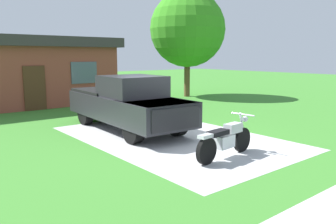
{
  "coord_description": "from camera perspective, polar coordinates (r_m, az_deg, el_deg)",
  "views": [
    {
      "loc": [
        -6.66,
        -7.99,
        2.57
      ],
      "look_at": [
        -0.42,
        -0.25,
        0.9
      ],
      "focal_mm": 36.08,
      "sensor_mm": 36.0,
      "label": 1
    }
  ],
  "objects": [
    {
      "name": "ground_plane",
      "position": [
        10.72,
        0.89,
        -4.35
      ],
      "size": [
        80.0,
        80.0,
        0.0
      ],
      "primitive_type": "plane",
      "color": "#3B802C"
    },
    {
      "name": "driveway_pad",
      "position": [
        10.72,
        0.89,
        -4.33
      ],
      "size": [
        4.9,
        7.67,
        0.01
      ],
      "primitive_type": "cube",
      "color": "#BBBBBB",
      "rests_on": "ground"
    },
    {
      "name": "motorcycle",
      "position": [
        8.7,
        9.74,
        -4.57
      ],
      "size": [
        2.21,
        0.7,
        1.09
      ],
      "color": "black",
      "rests_on": "ground"
    },
    {
      "name": "pickup_truck",
      "position": [
        11.85,
        -7.1,
        1.62
      ],
      "size": [
        2.24,
        5.7,
        1.9
      ],
      "color": "black",
      "rests_on": "ground"
    },
    {
      "name": "shade_tree",
      "position": [
        21.45,
        3.31,
        13.77
      ],
      "size": [
        4.65,
        4.65,
        6.49
      ],
      "color": "brown",
      "rests_on": "ground"
    },
    {
      "name": "neighbor_house",
      "position": [
        19.45,
        -23.98,
        6.42
      ],
      "size": [
        9.6,
        5.6,
        3.5
      ],
      "color": "brown",
      "rests_on": "ground"
    }
  ]
}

